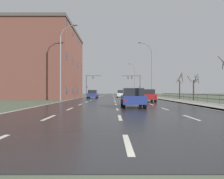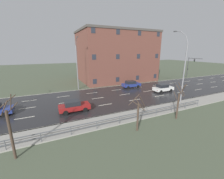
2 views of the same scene
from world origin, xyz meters
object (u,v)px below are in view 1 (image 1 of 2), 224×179
brick_building (41,64)px  traffic_signal_right (135,81)px  car_far_right (121,94)px  car_distant (92,94)px  street_lamp_left_bank (61,63)px  car_near_right (132,98)px  street_lamp_distant (134,80)px  traffic_signal_left (88,82)px  street_lamp_midground (151,71)px  car_far_left (147,95)px

brick_building → traffic_signal_right: bearing=46.5°
car_far_right → car_distant: 6.91m
car_distant → brick_building: bearing=174.5°
car_far_right → street_lamp_left_bank: bearing=-119.2°
street_lamp_left_bank → car_near_right: 15.97m
traffic_signal_right → brick_building: (-20.74, -21.83, 2.35)m
street_lamp_distant → traffic_signal_left: bearing=-140.6°
street_lamp_midground → traffic_signal_right: bearing=92.4°
car_far_left → car_distant: 16.31m
traffic_signal_left → car_near_right: 47.26m
traffic_signal_left → car_distant: size_ratio=1.49×
street_lamp_midground → street_lamp_distant: street_lamp_midground is taller
car_near_right → car_far_right: bearing=89.3°
traffic_signal_right → car_near_right: 47.12m
street_lamp_midground → car_far_left: bearing=-101.8°
street_lamp_midground → traffic_signal_left: bearing=125.1°
car_far_right → car_distant: bearing=-142.7°
street_lamp_midground → car_distant: bearing=-170.2°
traffic_signal_right → car_near_right: (-5.23, -46.71, -3.45)m
traffic_signal_left → car_far_left: 38.65m
street_lamp_distant → street_lamp_left_bank: size_ratio=1.03×
car_far_left → street_lamp_left_bank: bearing=165.7°
traffic_signal_right → brick_building: 30.21m
street_lamp_left_bank → car_far_left: (11.47, -3.08, -4.41)m
car_far_right → brick_building: bearing=-168.2°
street_lamp_midground → street_lamp_distant: bearing=89.9°
car_far_left → car_near_right: 9.90m
traffic_signal_right → brick_building: size_ratio=0.31×
street_lamp_distant → car_near_right: bearing=-96.0°
car_distant → car_far_left: bearing=-59.2°
car_far_right → traffic_signal_right: bearing=76.8°
street_lamp_midground → street_lamp_left_bank: (-14.85, -13.08, -0.17)m
car_near_right → street_lamp_distant: bearing=83.8°
street_lamp_distant → brick_building: bearing=-122.9°
street_lamp_left_bank → car_near_right: size_ratio=2.59×
traffic_signal_left → street_lamp_distant: bearing=39.4°
car_near_right → car_distant: (-5.37, 23.69, 0.00)m
car_far_right → car_near_right: 27.74m
street_lamp_left_bank → traffic_signal_right: bearing=67.7°
car_far_right → car_far_left: size_ratio=1.01×
street_lamp_midground → car_far_right: 7.71m
street_lamp_left_bank → traffic_signal_right: (13.99, 34.11, -0.96)m
traffic_signal_right → car_distant: (-10.59, -23.01, -3.45)m
street_lamp_midground → traffic_signal_left: (-14.56, 20.71, -1.40)m
car_far_left → brick_building: size_ratio=0.21×
street_lamp_distant → car_near_right: 58.86m
street_lamp_left_bank → traffic_signal_left: (0.29, 33.78, -1.23)m
street_lamp_distant → car_far_left: size_ratio=2.66×
car_distant → car_near_right: bearing=-76.1°
traffic_signal_left → car_far_right: traffic_signal_left is taller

